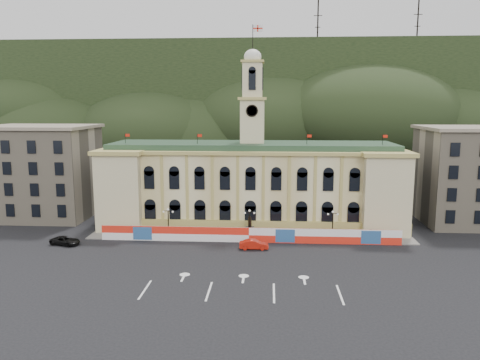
# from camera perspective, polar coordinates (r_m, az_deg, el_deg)

# --- Properties ---
(ground) EXTENTS (260.00, 260.00, 0.00)m
(ground) POSITION_cam_1_polar(r_m,az_deg,el_deg) (64.51, 0.49, -11.45)
(ground) COLOR black
(ground) RESTS_ON ground
(lane_markings) EXTENTS (26.00, 10.00, 0.02)m
(lane_markings) POSITION_cam_1_polar(r_m,az_deg,el_deg) (59.86, 0.22, -13.14)
(lane_markings) COLOR white
(lane_markings) RESTS_ON ground
(hill_ridge) EXTENTS (230.00, 80.00, 64.00)m
(hill_ridge) POSITION_cam_1_polar(r_m,az_deg,el_deg) (182.31, 2.65, 8.18)
(hill_ridge) COLOR black
(hill_ridge) RESTS_ON ground
(city_hall) EXTENTS (56.20, 17.60, 37.10)m
(city_hall) POSITION_cam_1_polar(r_m,az_deg,el_deg) (89.21, 1.48, -0.41)
(city_hall) COLOR beige
(city_hall) RESTS_ON ground
(side_building_left) EXTENTS (21.00, 17.00, 18.60)m
(side_building_left) POSITION_cam_1_polar(r_m,az_deg,el_deg) (103.16, -23.06, 0.99)
(side_building_left) COLOR tan
(side_building_left) RESTS_ON ground
(side_building_right) EXTENTS (21.00, 17.00, 18.60)m
(side_building_right) POSITION_cam_1_polar(r_m,az_deg,el_deg) (100.36, 26.91, 0.52)
(side_building_right) COLOR tan
(side_building_right) RESTS_ON ground
(hoarding_fence) EXTENTS (50.00, 0.44, 2.50)m
(hoarding_fence) POSITION_cam_1_polar(r_m,az_deg,el_deg) (78.41, 1.15, -6.71)
(hoarding_fence) COLOR red
(hoarding_fence) RESTS_ON ground
(pavement) EXTENTS (56.00, 5.50, 0.16)m
(pavement) POSITION_cam_1_polar(r_m,az_deg,el_deg) (81.31, 1.19, -6.99)
(pavement) COLOR slate
(pavement) RESTS_ON ground
(statue) EXTENTS (1.40, 1.40, 3.72)m
(statue) POSITION_cam_1_polar(r_m,az_deg,el_deg) (81.25, 1.20, -6.19)
(statue) COLOR #595651
(statue) RESTS_ON ground
(lamp_left) EXTENTS (1.96, 0.44, 5.15)m
(lamp_left) POSITION_cam_1_polar(r_m,az_deg,el_deg) (81.59, -8.74, -4.86)
(lamp_left) COLOR black
(lamp_left) RESTS_ON ground
(lamp_center) EXTENTS (1.96, 0.44, 5.15)m
(lamp_center) POSITION_cam_1_polar(r_m,az_deg,el_deg) (79.80, 1.17, -5.07)
(lamp_center) COLOR black
(lamp_center) RESTS_ON ground
(lamp_right) EXTENTS (1.96, 0.44, 5.15)m
(lamp_right) POSITION_cam_1_polar(r_m,az_deg,el_deg) (80.45, 11.22, -5.13)
(lamp_right) COLOR black
(lamp_right) RESTS_ON ground
(red_sedan) EXTENTS (1.96, 4.75, 1.53)m
(red_sedan) POSITION_cam_1_polar(r_m,az_deg,el_deg) (74.94, 1.71, -7.86)
(red_sedan) COLOR red
(red_sedan) RESTS_ON ground
(black_suv) EXTENTS (4.61, 6.02, 1.38)m
(black_suv) POSITION_cam_1_polar(r_m,az_deg,el_deg) (82.29, -20.54, -6.95)
(black_suv) COLOR black
(black_suv) RESTS_ON ground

